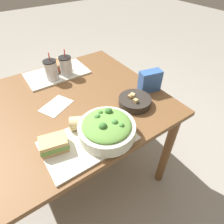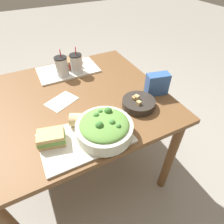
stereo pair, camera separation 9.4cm
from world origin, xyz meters
name	(u,v)px [view 2 (the right image)]	position (x,y,z in m)	size (l,w,h in m)	color
ground_plane	(85,166)	(0.00, 0.00, 0.00)	(12.00, 12.00, 0.00)	gray
dining_table	(75,110)	(0.00, 0.00, 0.66)	(1.12, 1.01, 0.77)	brown
tray_near	(86,138)	(-0.05, -0.35, 0.77)	(0.44, 0.26, 0.01)	beige
tray_far	(68,70)	(0.07, 0.34, 0.77)	(0.44, 0.26, 0.01)	beige
salad_bowl	(104,127)	(0.04, -0.37, 0.83)	(0.28, 0.28, 0.11)	beige
soup_bowl	(139,103)	(0.32, -0.26, 0.79)	(0.19, 0.19, 0.07)	#2D2823
sandwich_near	(51,138)	(-0.20, -0.31, 0.81)	(0.14, 0.11, 0.06)	tan
baguette_near	(81,120)	(-0.04, -0.26, 0.81)	(0.13, 0.11, 0.07)	#DBBC84
sandwich_far	(71,63)	(0.11, 0.36, 0.81)	(0.13, 0.11, 0.06)	olive
baguette_far	(75,58)	(0.16, 0.43, 0.81)	(0.10, 0.09, 0.07)	#DBBC84
drink_cup_dark	(62,67)	(0.02, 0.27, 0.85)	(0.09, 0.09, 0.19)	silver
drink_cup_red	(77,64)	(0.12, 0.27, 0.84)	(0.09, 0.09, 0.19)	silver
chip_bag	(157,84)	(0.49, -0.19, 0.84)	(0.15, 0.10, 0.14)	#335BA3
napkin_folded	(62,101)	(-0.07, -0.01, 0.77)	(0.21, 0.19, 0.00)	silver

